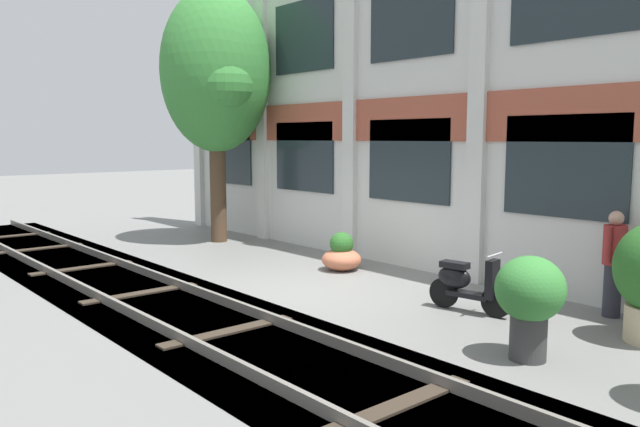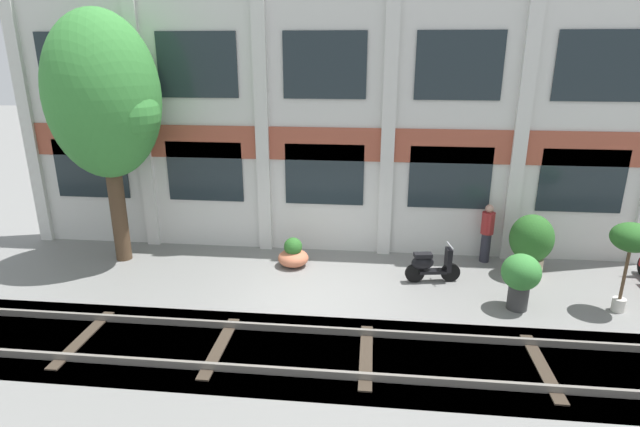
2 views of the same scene
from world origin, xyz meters
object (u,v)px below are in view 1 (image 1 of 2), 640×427
at_px(potted_plant_wide_bowl, 342,255).
at_px(scooter_near_curb, 466,284).
at_px(potted_plant_fluted_column, 530,297).
at_px(broadleaf_tree, 216,75).
at_px(resident_by_doorway, 614,260).

relative_size(potted_plant_wide_bowl, scooter_near_curb, 0.60).
bearing_deg(potted_plant_fluted_column, broadleaf_tree, 170.06).
bearing_deg(broadleaf_tree, potted_plant_fluted_column, -9.94).
bearing_deg(resident_by_doorway, potted_plant_wide_bowl, -169.62).
bearing_deg(broadleaf_tree, scooter_near_curb, -4.01).
height_order(broadleaf_tree, potted_plant_fluted_column, broadleaf_tree).
relative_size(broadleaf_tree, resident_by_doorway, 4.01).
bearing_deg(potted_plant_fluted_column, scooter_near_curb, 146.67).
distance_m(potted_plant_wide_bowl, scooter_near_curb, 3.59).
xyz_separation_m(scooter_near_curb, resident_by_doorway, (1.62, 1.46, 0.44)).
bearing_deg(resident_by_doorway, scooter_near_curb, -137.02).
height_order(potted_plant_wide_bowl, resident_by_doorway, resident_by_doorway).
relative_size(broadleaf_tree, potted_plant_wide_bowl, 7.96).
relative_size(scooter_near_curb, resident_by_doorway, 0.85).
bearing_deg(scooter_near_curb, resident_by_doorway, 32.95).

